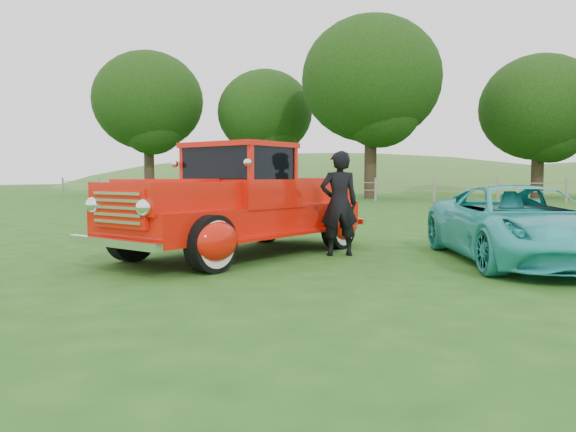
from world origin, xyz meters
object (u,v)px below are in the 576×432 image
at_px(tree_mid_west, 265,113).
at_px(man, 339,204).
at_px(teal_sedan, 520,224).
at_px(tree_near_west, 371,80).
at_px(red_pickup, 242,205).
at_px(tree_near_east, 539,108).
at_px(tree_far_west, 148,101).

relative_size(tree_mid_west, man, 5.11).
bearing_deg(teal_sedan, tree_mid_west, 99.95).
relative_size(tree_near_west, red_pickup, 1.98).
bearing_deg(man, red_pickup, -8.96).
relative_size(tree_mid_west, red_pickup, 1.61).
distance_m(tree_mid_west, tree_near_east, 17.03).
bearing_deg(tree_far_west, tree_near_west, -3.58).
bearing_deg(tree_far_west, tree_near_east, 6.84).
height_order(tree_mid_west, red_pickup, tree_mid_west).
height_order(tree_near_west, tree_near_east, tree_near_west).
height_order(tree_far_west, teal_sedan, tree_far_west).
bearing_deg(tree_near_west, tree_far_west, 176.42).
height_order(tree_near_east, red_pickup, tree_near_east).
xyz_separation_m(tree_far_west, red_pickup, (19.62, -24.97, -5.69)).
height_order(red_pickup, teal_sedan, red_pickup).
height_order(tree_far_west, tree_mid_west, tree_far_west).
bearing_deg(tree_mid_west, man, -63.69).
distance_m(red_pickup, man, 1.55).
distance_m(tree_mid_west, man, 29.90).
distance_m(tree_far_west, teal_sedan, 34.41).
relative_size(tree_far_west, red_pickup, 1.88).
xyz_separation_m(tree_far_west, man, (21.09, -24.47, -5.66)).
distance_m(tree_far_west, red_pickup, 32.26).
bearing_deg(tree_near_east, teal_sedan, -92.65).
xyz_separation_m(tree_mid_west, tree_near_west, (8.00, -3.00, 1.25)).
distance_m(tree_mid_west, tree_near_west, 8.63).
bearing_deg(tree_mid_west, tree_near_east, 3.37).
bearing_deg(man, teal_sedan, 158.15).
distance_m(red_pickup, teal_sedan, 4.20).
height_order(tree_far_west, tree_near_west, tree_near_west).
height_order(tree_far_west, man, tree_far_west).
bearing_deg(red_pickup, man, 34.39).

